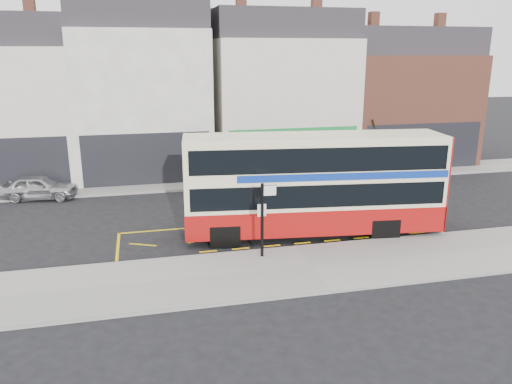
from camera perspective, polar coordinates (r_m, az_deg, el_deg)
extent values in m
plane|color=black|center=(20.69, 4.19, -6.22)|extent=(120.00, 120.00, 0.00)
cube|color=gray|center=(18.66, 6.31, -8.55)|extent=(40.00, 4.00, 0.15)
cube|color=gray|center=(20.33, 4.51, -6.41)|extent=(40.00, 0.15, 0.15)
cube|color=gray|center=(30.83, -1.89, 1.35)|extent=(50.00, 3.00, 0.15)
cube|color=silver|center=(34.36, -26.30, 7.89)|extent=(8.00, 8.00, 8.00)
cube|color=#98513C|center=(32.88, -24.48, 18.72)|extent=(0.60, 0.60, 1.20)
cube|color=black|center=(30.96, -27.26, 2.17)|extent=(5.60, 0.04, 2.00)
cube|color=white|center=(33.45, -12.78, 9.81)|extent=(8.00, 8.00, 9.00)
cube|color=#28262B|center=(33.36, -13.36, 19.06)|extent=(8.00, 7.20, 1.80)
cube|color=black|center=(29.94, -12.32, 3.56)|extent=(7.36, 0.06, 3.20)
cube|color=black|center=(30.00, -12.30, 3.19)|extent=(5.60, 0.04, 2.00)
cube|color=silver|center=(34.75, 2.46, 9.96)|extent=(9.00, 8.00, 8.50)
cube|color=#28262B|center=(34.62, 2.57, 18.48)|extent=(9.00, 7.20, 1.80)
cube|color=#98513C|center=(33.10, -1.72, 20.87)|extent=(0.60, 0.60, 1.20)
cube|color=#98513C|center=(34.44, 6.93, 20.57)|extent=(0.60, 0.60, 1.20)
cube|color=#168035|center=(31.37, 4.37, 4.41)|extent=(8.28, 0.06, 3.20)
cube|color=black|center=(31.42, 4.35, 4.06)|extent=(6.30, 0.04, 2.00)
cube|color=#98513C|center=(38.22, 15.73, 9.17)|extent=(9.00, 8.00, 7.50)
cube|color=#28262B|center=(38.02, 16.27, 16.14)|extent=(9.00, 7.20, 1.80)
cube|color=#98513C|center=(35.94, 13.28, 18.47)|extent=(0.60, 0.60, 1.20)
cube|color=#98513C|center=(38.35, 20.26, 17.75)|extent=(0.60, 0.60, 1.20)
cube|color=black|center=(35.12, 18.57, 4.86)|extent=(8.28, 0.06, 3.20)
cube|color=black|center=(35.17, 18.53, 4.54)|extent=(6.30, 0.04, 2.00)
cube|color=#F2E5B8|center=(21.42, 6.59, 1.13)|extent=(11.14, 3.71, 4.02)
cube|color=#950D0C|center=(21.83, 6.47, -2.60)|extent=(11.18, 3.75, 1.09)
cube|color=#950D0C|center=(23.27, 19.76, 1.46)|extent=(0.35, 2.51, 4.02)
cube|color=black|center=(21.49, 6.57, 0.42)|extent=(10.71, 3.72, 0.94)
cube|color=black|center=(21.15, 6.69, 4.32)|extent=(10.71, 3.72, 0.99)
cube|color=#0D2E97|center=(21.54, 9.21, 2.54)|extent=(8.97, 3.51, 0.30)
cube|color=black|center=(21.01, -8.07, -0.69)|extent=(0.32, 2.28, 1.59)
cube|color=black|center=(20.59, -8.25, 3.96)|extent=(0.32, 2.28, 0.99)
cube|color=black|center=(20.76, -8.14, 1.81)|extent=(0.25, 1.73, 0.35)
cube|color=#F2E5B8|center=(21.02, 6.76, 6.31)|extent=(11.13, 3.61, 0.12)
cylinder|color=black|center=(20.39, -3.55, -5.05)|extent=(1.02, 0.39, 0.99)
cylinder|color=black|center=(22.50, -3.89, -3.04)|extent=(1.02, 0.39, 0.99)
cylinder|color=black|center=(21.78, 14.53, -4.16)|extent=(1.02, 0.39, 0.99)
cylinder|color=black|center=(23.77, 12.62, -2.36)|extent=(1.02, 0.39, 0.99)
cube|color=black|center=(18.81, 0.71, -3.27)|extent=(0.10, 0.10, 2.89)
cube|color=white|center=(18.54, 1.58, 0.18)|extent=(0.52, 0.05, 0.42)
cube|color=white|center=(18.75, 0.67, -2.10)|extent=(0.34, 0.03, 0.48)
imported|color=#ABACB0|center=(29.40, -23.55, 0.50)|extent=(4.10, 2.12, 1.33)
imported|color=#3C3F44|center=(29.03, -1.28, 1.86)|extent=(4.88, 2.46, 1.54)
imported|color=#B8B8B8|center=(30.83, 11.80, 2.24)|extent=(5.30, 3.46, 1.43)
cylinder|color=black|center=(33.96, 12.63, 3.65)|extent=(0.24, 0.24, 1.70)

